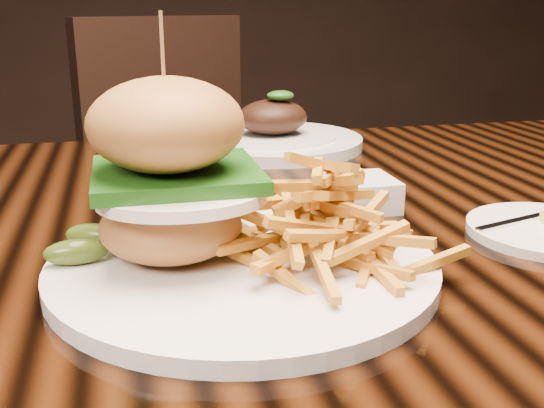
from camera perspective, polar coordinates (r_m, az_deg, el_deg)
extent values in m
cube|color=black|center=(0.75, -0.98, -1.95)|extent=(1.60, 0.90, 0.04)
cylinder|color=silver|center=(0.57, -2.60, -5.51)|extent=(0.34, 0.34, 0.01)
ellipsoid|color=brown|center=(0.56, -9.02, -1.94)|extent=(0.13, 0.13, 0.06)
ellipsoid|color=white|center=(0.53, -8.01, 0.70)|extent=(0.14, 0.11, 0.01)
ellipsoid|color=orange|center=(0.52, -5.29, 0.89)|extent=(0.03, 0.03, 0.01)
cube|color=#235E17|center=(0.55, -9.24, 2.39)|extent=(0.14, 0.13, 0.01)
ellipsoid|color=#995F2A|center=(0.54, -9.47, 7.06)|extent=(0.13, 0.13, 0.08)
cylinder|color=#9A7648|center=(0.54, -9.68, 11.24)|extent=(0.00, 0.00, 0.10)
ellipsoid|color=#314913|center=(0.57, -17.14, -4.11)|extent=(0.06, 0.03, 0.02)
ellipsoid|color=#314913|center=(0.60, -15.65, -2.73)|extent=(0.06, 0.04, 0.02)
cube|color=silver|center=(0.73, 21.91, -1.22)|extent=(0.14, 0.05, 0.00)
cube|color=silver|center=(0.75, 7.90, 0.98)|extent=(0.10, 0.10, 0.04)
cylinder|color=silver|center=(1.06, 0.04, 5.58)|extent=(0.30, 0.30, 0.02)
cylinder|color=silver|center=(1.06, 0.04, 5.68)|extent=(0.21, 0.21, 0.02)
ellipsoid|color=black|center=(1.06, 0.04, 7.79)|extent=(0.11, 0.10, 0.06)
ellipsoid|color=#235E17|center=(1.04, 0.76, 9.71)|extent=(0.04, 0.03, 0.02)
cube|color=black|center=(1.59, -5.66, -2.01)|extent=(0.61, 0.61, 0.06)
cube|color=black|center=(1.71, -9.69, 7.84)|extent=(0.44, 0.23, 0.50)
cylinder|color=black|center=(1.45, -7.83, -13.97)|extent=(0.04, 0.04, 0.45)
cylinder|color=black|center=(1.64, 3.88, -9.84)|extent=(0.04, 0.04, 0.45)
cylinder|color=black|center=(1.76, -14.11, -8.52)|extent=(0.04, 0.04, 0.45)
cylinder|color=black|center=(1.92, -3.66, -5.70)|extent=(0.04, 0.04, 0.45)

